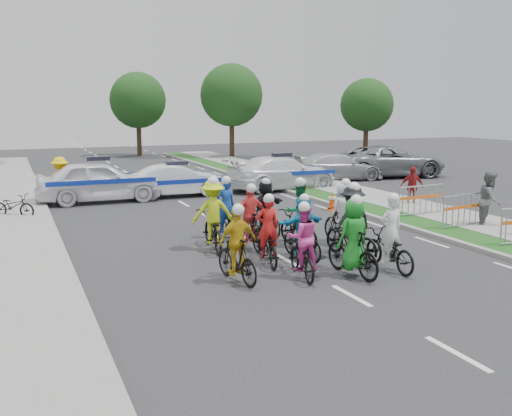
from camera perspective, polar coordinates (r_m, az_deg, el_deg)
name	(u,v)px	position (r m, az deg, el deg)	size (l,w,h in m)	color
ground	(351,296)	(11.89, 9.51, -8.67)	(90.00, 90.00, 0.00)	#28282B
curb_right	(401,225)	(18.68, 14.33, -1.71)	(0.20, 60.00, 0.12)	gray
grass_strip	(419,224)	(19.12, 15.99, -1.53)	(1.20, 60.00, 0.11)	#1E4717
sidewalk_right	(462,219)	(20.29, 19.92, -1.06)	(2.40, 60.00, 0.13)	gray
sidewalk_left	(3,266)	(14.88, -23.95, -5.30)	(3.00, 60.00, 0.13)	gray
rider_0	(389,244)	(13.72, 13.19, -3.57)	(0.64, 1.81, 1.85)	black
rider_1	(353,245)	(13.02, 9.69, -3.64)	(0.84, 1.84, 1.89)	black
rider_2	(302,249)	(12.82, 4.62, -4.11)	(0.91, 1.79, 1.75)	black
rider_3	(237,252)	(12.43, -1.91, -4.41)	(0.93, 1.73, 1.76)	black
rider_4	(351,229)	(14.57, 9.50, -2.06)	(1.16, 1.99, 1.96)	black
rider_5	(303,231)	(14.28, 4.68, -2.35)	(1.39, 1.65, 1.69)	black
rider_6	(267,241)	(13.88, 1.12, -3.27)	(0.88, 1.79, 1.75)	black
rider_7	(343,219)	(15.86, 8.71, -1.13)	(0.81, 1.81, 1.87)	black
rider_8	(298,221)	(15.57, 4.25, -1.32)	(0.84, 1.92, 1.92)	black
rider_9	(250,224)	(15.27, -0.58, -1.59)	(0.90, 1.71, 1.80)	black
rider_10	(213,221)	(15.25, -4.37, -1.35)	(1.17, 2.02, 1.99)	black
rider_11	(265,211)	(16.78, 0.89, -0.34)	(1.44, 1.72, 1.75)	black
rider_12	(225,217)	(16.60, -3.07, -0.95)	(0.73, 1.83, 1.83)	black
police_car_0	(99,181)	(23.67, -15.43, 2.61)	(1.97, 4.88, 1.66)	white
police_car_1	(177,181)	(24.46, -7.87, 2.73)	(1.42, 4.06, 1.34)	white
police_car_2	(282,173)	(26.20, 2.60, 3.52)	(2.14, 5.25, 1.52)	white
civilian_sedan	(337,167)	(29.76, 8.12, 4.11)	(1.96, 4.83, 1.40)	#AEAEB3
civilian_suv	(389,161)	(31.72, 13.14, 4.57)	(2.79, 6.06, 1.68)	slate
spectator_1	(490,200)	(19.35, 22.34, 0.76)	(0.87, 0.68, 1.79)	slate
spectator_2	(412,186)	(22.61, 15.32, 2.10)	(0.90, 0.37, 1.53)	maroon
marshal_hiviz	(61,180)	(23.81, -18.96, 2.66)	(1.18, 0.68, 1.83)	yellow
barrier_1	(464,212)	(18.87, 20.12, -0.35)	(2.00, 0.50, 1.12)	#A5A8AD
barrier_2	(420,202)	(20.40, 16.11, 0.63)	(2.00, 0.50, 1.12)	#A5A8AD
cone_0	(332,201)	(21.22, 7.63, 0.70)	(0.40, 0.40, 0.70)	#F24C0C
cone_1	(304,184)	(25.67, 4.82, 2.40)	(0.40, 0.40, 0.70)	#F24C0C
parked_bike	(13,206)	(21.26, -23.13, 0.20)	(0.56, 1.60, 0.84)	black
tree_1	(232,95)	(42.23, -2.46, 11.20)	(4.55, 4.55, 6.82)	#382619
tree_2	(367,105)	(42.88, 11.02, 10.07)	(3.85, 3.85, 5.77)	#382619
tree_4	(138,100)	(44.36, -11.74, 10.49)	(4.20, 4.20, 6.30)	#382619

